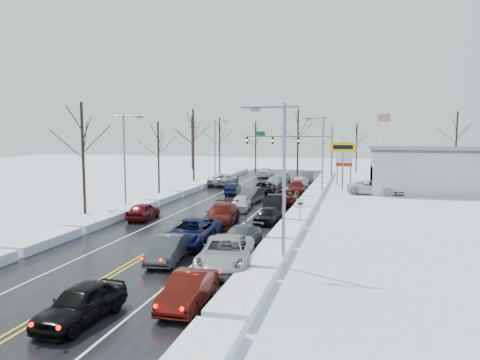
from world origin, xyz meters
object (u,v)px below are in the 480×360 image
(oncoming_car_0, at_px, (233,195))
(traffic_signal_mast, at_px, (298,143))
(tires_plus_sign, at_px, (343,150))
(queued_car_0, at_px, (82,322))
(flagpole, at_px, (378,140))
(dealership_building, at_px, (457,170))

(oncoming_car_0, bearing_deg, traffic_signal_mast, -111.22)
(oncoming_car_0, bearing_deg, tires_plus_sign, -156.72)
(traffic_signal_mast, height_order, oncoming_car_0, traffic_signal_mast)
(queued_car_0, bearing_deg, tires_plus_sign, 84.52)
(flagpole, bearing_deg, oncoming_car_0, -129.06)
(dealership_building, bearing_deg, queued_car_0, -116.03)
(dealership_building, relative_size, queued_car_0, 4.60)
(dealership_building, bearing_deg, flagpole, 126.27)
(tires_plus_sign, xyz_separation_m, flagpole, (4.67, 14.01, 0.93))
(flagpole, bearing_deg, tires_plus_sign, -108.44)
(dealership_building, distance_m, oncoming_car_0, 27.30)
(flagpole, height_order, dealership_building, flagpole)
(tires_plus_sign, xyz_separation_m, oncoming_car_0, (-12.22, -6.81, -4.99))
(traffic_signal_mast, bearing_deg, tires_plus_sign, -59.54)
(dealership_building, relative_size, oncoming_car_0, 5.02)
(traffic_signal_mast, bearing_deg, flagpole, 9.73)
(traffic_signal_mast, relative_size, queued_car_0, 3.00)
(traffic_signal_mast, xyz_separation_m, oncoming_car_0, (-5.17, -18.81, -5.48))
(flagpole, xyz_separation_m, queued_car_0, (-13.29, -57.24, -5.93))
(flagpole, height_order, queued_car_0, flagpole)
(traffic_signal_mast, relative_size, tires_plus_sign, 2.21)
(flagpole, distance_m, queued_car_0, 59.06)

